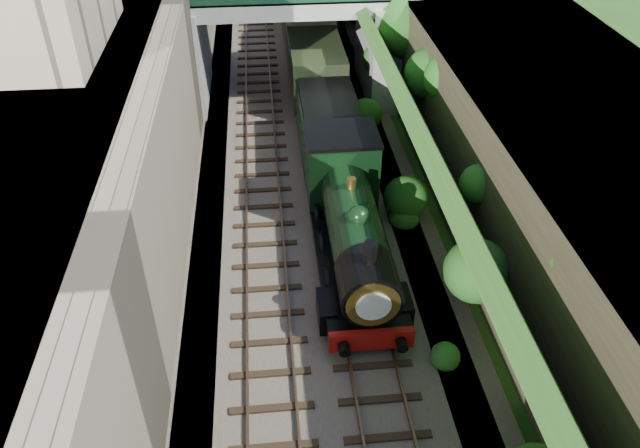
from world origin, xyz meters
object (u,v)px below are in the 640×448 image
at_px(tender, 329,134).
at_px(tree, 408,25).
at_px(locomotive, 351,222).
at_px(road_bridge, 309,25).

bearing_deg(tender, tree, 50.48).
bearing_deg(tree, locomotive, -109.82).
xyz_separation_m(road_bridge, locomotive, (0.26, -15.31, -2.18)).
bearing_deg(tender, road_bridge, 91.84).
height_order(road_bridge, tree, road_bridge).
height_order(locomotive, tender, locomotive).
xyz_separation_m(road_bridge, tender, (0.26, -7.95, -2.46)).
relative_size(locomotive, tender, 1.70).
bearing_deg(road_bridge, tree, -24.20).
bearing_deg(tree, road_bridge, 155.80).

